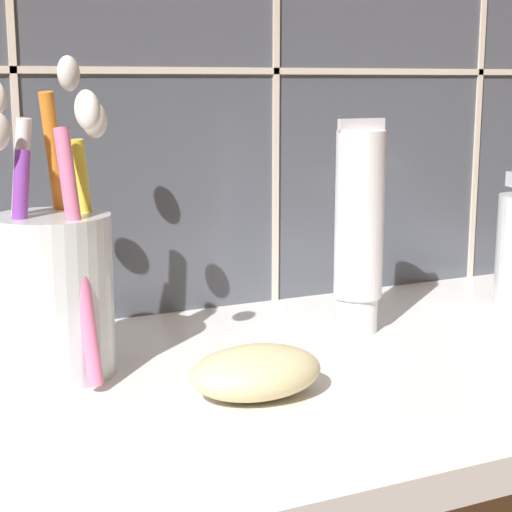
# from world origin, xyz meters

# --- Properties ---
(sink_counter) EXTENTS (0.80, 0.32, 0.02)m
(sink_counter) POSITION_xyz_m (0.00, 0.00, 0.01)
(sink_counter) COLOR white
(sink_counter) RESTS_ON ground
(toothbrush_cup) EXTENTS (0.08, 0.10, 0.19)m
(toothbrush_cup) POSITION_xyz_m (-0.18, 0.05, 0.08)
(toothbrush_cup) COLOR silver
(toothbrush_cup) RESTS_ON sink_counter
(toothpaste_tube) EXTENTS (0.04, 0.03, 0.15)m
(toothpaste_tube) POSITION_xyz_m (0.03, 0.05, 0.09)
(toothpaste_tube) COLOR white
(toothpaste_tube) RESTS_ON sink_counter
(soap_bar) EXTENTS (0.08, 0.06, 0.03)m
(soap_bar) POSITION_xyz_m (-0.09, -0.04, 0.03)
(soap_bar) COLOR beige
(soap_bar) RESTS_ON sink_counter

